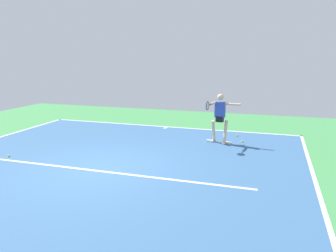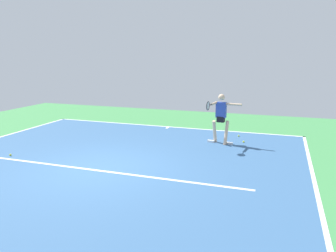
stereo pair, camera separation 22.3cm
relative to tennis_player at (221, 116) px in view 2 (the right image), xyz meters
name	(u,v)px [view 2 (the right image)]	position (x,y,z in m)	size (l,w,h in m)	color
ground_plane	(101,168)	(2.58, 3.66, -0.99)	(19.95, 19.95, 0.00)	#428E4C
court_surface	(101,168)	(2.58, 3.66, -0.99)	(10.92, 11.45, 0.00)	#38608E
court_line_baseline_near	(169,127)	(2.58, -2.02, -0.99)	(10.92, 0.10, 0.01)	white
court_line_sideline_left	(318,195)	(-2.83, 3.66, -0.99)	(0.10, 11.45, 0.01)	white
court_line_service	(98,170)	(2.58, 3.83, -0.99)	(8.19, 0.10, 0.01)	white
court_line_centre_mark	(167,128)	(2.58, -1.82, -0.99)	(0.10, 0.30, 0.01)	white
tennis_player	(221,116)	(0.00, 0.00, 0.00)	(1.16, 1.21, 1.74)	beige
tennis_ball_centre_court	(10,155)	(5.79, 3.56, -0.96)	(0.07, 0.07, 0.07)	yellow
tennis_ball_by_sideline	(244,142)	(-0.77, -0.39, -0.96)	(0.07, 0.07, 0.07)	yellow
tennis_ball_far_corner	(239,136)	(-0.49, -1.21, -0.96)	(0.07, 0.07, 0.07)	#CCE033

